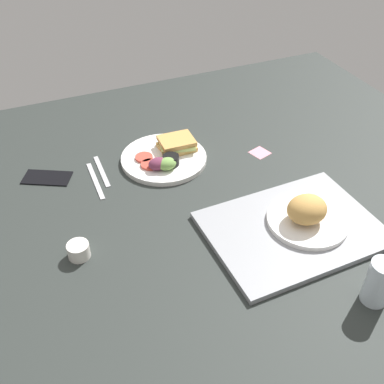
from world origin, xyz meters
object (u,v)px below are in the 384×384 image
object	(u,v)px
serving_tray	(293,229)
bread_plate_near	(307,215)
fork	(102,171)
plate_with_salad	(166,156)
sticky_note	(260,153)
drinking_glass	(379,282)
cell_phone	(47,177)
espresso_cup	(79,250)
knife	(95,180)

from	to	relation	value
serving_tray	bread_plate_near	xyz separation A→B (cm)	(-3.86, 0.08, 3.83)
bread_plate_near	fork	xyz separation A→B (cm)	(44.08, -46.29, -4.38)
plate_with_salad	sticky_note	size ratio (longest dim) A/B	4.91
drinking_glass	cell_phone	bearing A→B (deg)	-51.04
serving_tray	plate_with_salad	world-z (taller)	plate_with_salad
bread_plate_near	cell_phone	bearing A→B (deg)	-39.33
espresso_cup	fork	xyz separation A→B (cm)	(-14.14, -32.89, -1.75)
bread_plate_near	drinking_glass	bearing A→B (deg)	92.02
serving_tray	fork	xyz separation A→B (cm)	(40.23, -46.21, -0.55)
drinking_glass	espresso_cup	xyz separation A→B (cm)	(59.15, -39.74, -3.87)
serving_tray	knife	world-z (taller)	serving_tray
knife	drinking_glass	bearing A→B (deg)	35.61
plate_with_salad	cell_phone	xyz separation A→B (cm)	(36.97, -5.62, -1.35)
sticky_note	knife	bearing A→B (deg)	-6.69
knife	sticky_note	size ratio (longest dim) A/B	3.39
bread_plate_near	fork	distance (cm)	64.07
plate_with_salad	knife	size ratio (longest dim) A/B	1.45
bread_plate_near	espresso_cup	xyz separation A→B (cm)	(58.22, -13.40, -2.63)
drinking_glass	espresso_cup	distance (cm)	71.37
serving_tray	knife	size ratio (longest dim) A/B	2.37
drinking_glass	fork	world-z (taller)	drinking_glass
serving_tray	plate_with_salad	size ratio (longest dim) A/B	1.64
bread_plate_near	knife	size ratio (longest dim) A/B	1.14
drinking_glass	sticky_note	world-z (taller)	drinking_glass
bread_plate_near	sticky_note	xyz separation A→B (cm)	(-6.64, -35.99, -4.57)
fork	cell_phone	bearing A→B (deg)	-100.27
cell_phone	plate_with_salad	bearing A→B (deg)	-160.88
serving_tray	espresso_cup	size ratio (longest dim) A/B	8.04
serving_tray	bread_plate_near	bearing A→B (deg)	178.86
plate_with_salad	cell_phone	size ratio (longest dim) A/B	1.91
drinking_glass	sticky_note	xyz separation A→B (cm)	(-5.72, -62.33, -5.81)
serving_tray	sticky_note	bearing A→B (deg)	-106.30
cell_phone	sticky_note	bearing A→B (deg)	-163.63
fork	cell_phone	world-z (taller)	cell_phone
fork	bread_plate_near	bearing A→B (deg)	44.44
espresso_cup	knife	world-z (taller)	espresso_cup
cell_phone	bread_plate_near	bearing A→B (deg)	168.42
cell_phone	sticky_note	size ratio (longest dim) A/B	2.57
plate_with_salad	cell_phone	bearing A→B (deg)	-8.64
plate_with_salad	sticky_note	xyz separation A→B (cm)	(-30.06, 7.88, -1.69)
cell_phone	espresso_cup	bearing A→B (deg)	121.18
espresso_cup	sticky_note	distance (cm)	68.72
serving_tray	plate_with_salad	xyz separation A→B (cm)	(19.56, -43.79, 0.95)
espresso_cup	serving_tray	bearing A→B (deg)	166.23
serving_tray	knife	bearing A→B (deg)	-44.32
sticky_note	espresso_cup	bearing A→B (deg)	19.20
fork	knife	xyz separation A→B (cm)	(3.00, 4.00, 0.00)
serving_tray	cell_phone	bearing A→B (deg)	-41.15
plate_with_salad	sticky_note	distance (cm)	31.12
bread_plate_near	sticky_note	bearing A→B (deg)	-100.46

